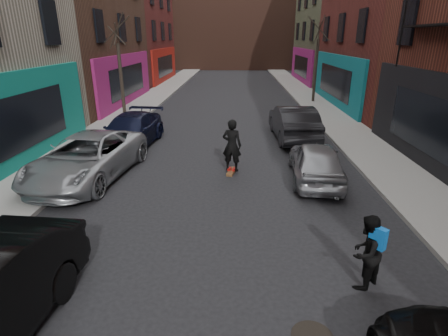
# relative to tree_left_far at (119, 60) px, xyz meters

# --- Properties ---
(sidewalk_left) EXTENTS (2.50, 84.00, 0.13)m
(sidewalk_left) POSITION_rel_tree_left_far_xyz_m (-0.05, 12.00, -3.31)
(sidewalk_left) COLOR gray
(sidewalk_left) RESTS_ON ground
(sidewalk_right) EXTENTS (2.50, 84.00, 0.13)m
(sidewalk_right) POSITION_rel_tree_left_far_xyz_m (12.45, 12.00, -3.31)
(sidewalk_right) COLOR gray
(sidewalk_right) RESTS_ON ground
(building_far) EXTENTS (40.00, 10.00, 14.00)m
(building_far) POSITION_rel_tree_left_far_xyz_m (6.20, 38.00, 3.62)
(building_far) COLOR #47281E
(building_far) RESTS_ON ground
(tree_left_far) EXTENTS (2.00, 2.00, 6.50)m
(tree_left_far) POSITION_rel_tree_left_far_xyz_m (0.00, 0.00, 0.00)
(tree_left_far) COLOR black
(tree_left_far) RESTS_ON sidewalk_left
(tree_right_far) EXTENTS (2.00, 2.00, 6.80)m
(tree_right_far) POSITION_rel_tree_left_far_xyz_m (12.40, 6.00, 0.15)
(tree_right_far) COLOR black
(tree_right_far) RESTS_ON sidewalk_right
(parked_left_far) EXTENTS (3.15, 5.69, 1.51)m
(parked_left_far) POSITION_rel_tree_left_far_xyz_m (1.60, -9.31, -2.63)
(parked_left_far) COLOR gray
(parked_left_far) RESTS_ON ground
(parked_left_end) EXTENTS (2.41, 5.05, 1.42)m
(parked_left_end) POSITION_rel_tree_left_far_xyz_m (1.98, -5.56, -2.67)
(parked_left_end) COLOR black
(parked_left_end) RESTS_ON ground
(parked_right_far) EXTENTS (1.91, 4.09, 1.35)m
(parked_right_far) POSITION_rel_tree_left_far_xyz_m (9.40, -9.21, -2.70)
(parked_right_far) COLOR gray
(parked_right_far) RESTS_ON ground
(parked_right_end) EXTENTS (1.93, 4.97, 1.61)m
(parked_right_end) POSITION_rel_tree_left_far_xyz_m (9.40, -4.03, -2.57)
(parked_right_end) COLOR black
(parked_right_end) RESTS_ON ground
(skateboard) EXTENTS (0.39, 0.83, 0.10)m
(skateboard) POSITION_rel_tree_left_far_xyz_m (6.54, -8.66, -3.33)
(skateboard) COLOR brown
(skateboard) RESTS_ON ground
(skateboarder) EXTENTS (0.76, 0.59, 1.88)m
(skateboarder) POSITION_rel_tree_left_far_xyz_m (6.54, -8.66, -2.34)
(skateboarder) COLOR black
(skateboarder) RESTS_ON skateboard
(pedestrian) EXTENTS (0.94, 0.93, 1.53)m
(pedestrian) POSITION_rel_tree_left_far_xyz_m (9.20, -14.70, -2.60)
(pedestrian) COLOR black
(pedestrian) RESTS_ON ground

